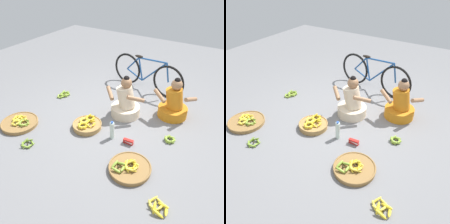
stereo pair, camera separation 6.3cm
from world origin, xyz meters
The scene contains 13 objects.
ground_plane centered at (0.00, 0.00, 0.00)m, with size 10.00×10.00×0.00m, color slate.
vendor_woman_front centered at (-0.02, 0.30, 0.25)m, with size 0.75×0.53×0.78m.
vendor_woman_behind centered at (0.72, 0.71, 0.24)m, with size 0.73×0.54×0.76m.
bicycle_leaning centered at (-0.11, 1.38, 0.36)m, with size 1.69×0.32×0.73m.
banana_basket_near_vendor centered at (0.67, -0.84, 0.04)m, with size 0.59×0.59×0.14m.
banana_basket_back_left centered at (-1.43, -0.92, 0.04)m, with size 0.62×0.62×0.13m.
banana_basket_mid_right centered at (-0.38, -0.38, 0.06)m, with size 0.49×0.49×0.16m.
loose_bananas_near_bicycle centered at (-1.44, 0.24, 0.03)m, with size 0.22×0.30×0.10m.
loose_bananas_front_right centered at (1.23, -1.19, 0.03)m, with size 0.28×0.24×0.10m.
loose_bananas_mid_left centered at (-0.90, -1.21, 0.03)m, with size 0.22×0.22×0.09m.
loose_bananas_front_left centered at (0.93, 0.02, 0.03)m, with size 0.21×0.21×0.09m.
water_bottle centered at (0.12, -0.39, 0.15)m, with size 0.07×0.07×0.32m.
packet_carton_stack centered at (0.40, -0.38, 0.04)m, with size 0.17×0.08×0.09m.
Camera 1 is at (1.62, -2.84, 2.44)m, focal length 37.44 mm.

